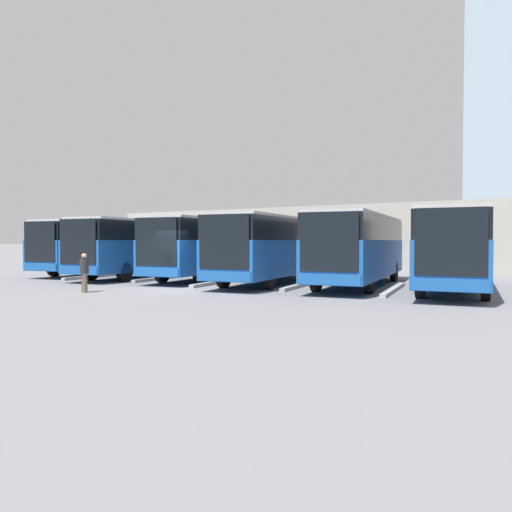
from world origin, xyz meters
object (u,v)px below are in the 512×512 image
object	(u,v)px
bus_4	(146,245)
pedestrian	(84,271)
bus_3	(214,246)
bus_1	(360,247)
bus_0	(455,247)
bus_2	(274,246)
bus_5	(108,245)

from	to	relation	value
bus_4	pedestrian	size ratio (longest dim) A/B	7.15
bus_3	bus_4	bearing A→B (deg)	3.59
bus_1	bus_4	world-z (taller)	same
bus_0	bus_4	world-z (taller)	same
bus_4	pedestrian	xyz separation A→B (m)	(-4.08, 7.68, -0.96)
bus_1	bus_3	world-z (taller)	same
bus_1	bus_3	size ratio (longest dim) A/B	1.00
bus_0	bus_2	xyz separation A→B (m)	(8.26, 0.57, 0.00)
bus_0	bus_1	size ratio (longest dim) A/B	1.00
bus_5	bus_3	bearing A→B (deg)	171.76
bus_0	bus_4	xyz separation A→B (m)	(16.51, 0.83, 0.00)
bus_3	bus_1	bearing A→B (deg)	171.77
bus_4	pedestrian	distance (m)	8.75
bus_2	pedestrian	size ratio (longest dim) A/B	7.15
bus_1	bus_2	distance (m)	4.18
bus_1	bus_5	xyz separation A→B (m)	(16.51, 0.07, 0.00)
bus_5	bus_0	bearing A→B (deg)	171.48
bus_1	bus_3	distance (m)	8.26
bus_4	bus_5	bearing A→B (deg)	-20.10
bus_2	bus_5	xyz separation A→B (m)	(12.38, -0.58, 0.00)
bus_3	bus_4	distance (m)	4.22
bus_3	bus_5	xyz separation A→B (m)	(8.26, 0.03, 0.00)
bus_0	bus_3	xyz separation A→B (m)	(12.38, -0.05, 0.00)
pedestrian	bus_4	bearing A→B (deg)	-39.30
bus_1	bus_3	xyz separation A→B (m)	(8.26, 0.03, 0.00)
bus_3	pedestrian	xyz separation A→B (m)	(0.05, 8.56, -0.96)
bus_2	pedestrian	world-z (taller)	bus_2
bus_3	bus_0	bearing A→B (deg)	171.30
bus_2	bus_3	size ratio (longest dim) A/B	1.00
bus_2	pedestrian	xyz separation A→B (m)	(4.18, 7.95, -0.96)
bus_1	bus_4	distance (m)	12.42
bus_1	bus_0	bearing A→B (deg)	170.37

